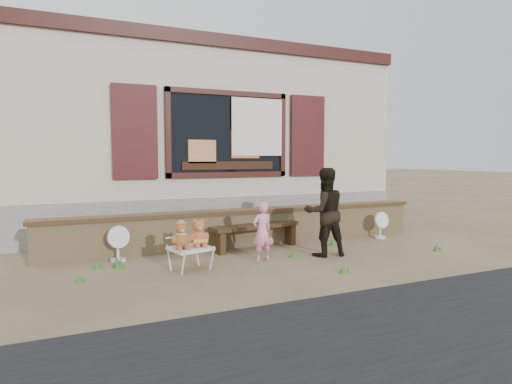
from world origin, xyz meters
name	(u,v)px	position (x,y,z in m)	size (l,w,h in m)	color
ground	(271,257)	(0.00, 0.00, 0.00)	(80.00, 80.00, 0.00)	brown
shopfront	(194,141)	(0.00, 4.49, 2.00)	(8.04, 5.13, 4.00)	#C0B59B
brick_wall	(247,227)	(0.00, 1.00, 0.34)	(7.10, 0.36, 0.67)	tan
bench	(255,231)	(0.03, 0.70, 0.31)	(1.70, 0.63, 0.43)	#302011
folding_chair	(190,249)	(-1.39, -0.25, 0.30)	(0.63, 0.59, 0.33)	silver
teddy_bear_left	(181,235)	(-1.52, -0.28, 0.52)	(0.28, 0.24, 0.38)	brown
teddy_bear_right	(199,232)	(-1.25, -0.21, 0.52)	(0.29, 0.25, 0.39)	#9C4E2B
child	(262,231)	(-0.23, -0.16, 0.46)	(0.33, 0.22, 0.91)	pink
adult	(325,212)	(0.83, -0.25, 0.71)	(0.69, 0.54, 1.43)	black
fan_left	(118,243)	(-2.27, 0.70, 0.28)	(0.36, 0.23, 0.55)	silver
fan_right	(380,225)	(2.67, 0.58, 0.26)	(0.33, 0.22, 0.52)	white
grass_tufts	(237,258)	(-0.61, -0.08, 0.06)	(5.72, 1.76, 0.15)	#386428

